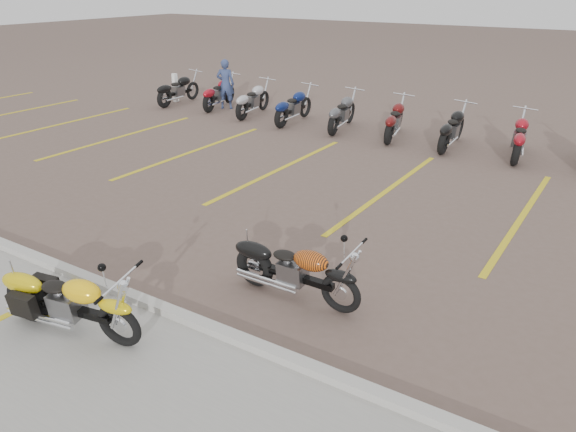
# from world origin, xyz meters

# --- Properties ---
(ground) EXTENTS (100.00, 100.00, 0.00)m
(ground) POSITION_xyz_m (0.00, 0.00, 0.00)
(ground) COLOR brown
(ground) RESTS_ON ground
(curb) EXTENTS (60.00, 0.18, 0.12)m
(curb) POSITION_xyz_m (0.00, -2.00, 0.06)
(curb) COLOR #ADAAA3
(curb) RESTS_ON ground
(parking_stripes) EXTENTS (38.00, 5.50, 0.01)m
(parking_stripes) POSITION_xyz_m (0.00, 4.00, 0.00)
(parking_stripes) COLOR gold
(parking_stripes) RESTS_ON ground
(yellow_cruiser) EXTENTS (2.05, 0.49, 0.85)m
(yellow_cruiser) POSITION_xyz_m (-1.27, -2.92, 0.42)
(yellow_cruiser) COLOR black
(yellow_cruiser) RESTS_ON ground
(flame_cruiser) EXTENTS (1.99, 0.29, 0.82)m
(flame_cruiser) POSITION_xyz_m (0.62, -0.72, 0.41)
(flame_cruiser) COLOR black
(flame_cruiser) RESTS_ON ground
(person_a) EXTENTS (0.72, 0.62, 1.65)m
(person_a) POSITION_xyz_m (-7.94, 8.57, 0.83)
(person_a) COLOR navy
(person_a) RESTS_ON ground
(bollard) EXTENTS (0.16, 0.16, 1.00)m
(bollard) POSITION_xyz_m (-10.19, 8.49, 0.50)
(bollard) COLOR white
(bollard) RESTS_ON ground
(bg_bike_row) EXTENTS (20.68, 2.06, 1.10)m
(bg_bike_row) POSITION_xyz_m (0.05, 8.21, 0.55)
(bg_bike_row) COLOR black
(bg_bike_row) RESTS_ON ground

